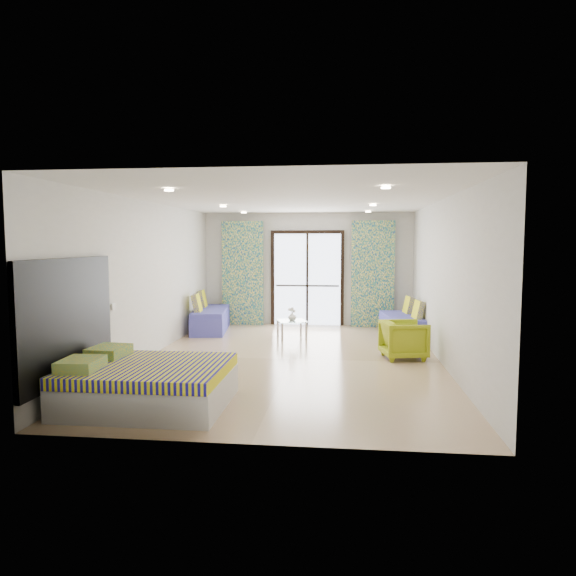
# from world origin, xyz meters

# --- Properties ---
(floor) EXTENTS (5.00, 7.50, 0.01)m
(floor) POSITION_xyz_m (0.00, 0.00, 0.00)
(floor) COLOR tan
(floor) RESTS_ON ground
(ceiling) EXTENTS (5.00, 7.50, 0.01)m
(ceiling) POSITION_xyz_m (0.00, 0.00, 2.70)
(ceiling) COLOR silver
(ceiling) RESTS_ON ground
(wall_back) EXTENTS (5.00, 0.01, 2.70)m
(wall_back) POSITION_xyz_m (0.00, 3.75, 1.35)
(wall_back) COLOR silver
(wall_back) RESTS_ON ground
(wall_front) EXTENTS (5.00, 0.01, 2.70)m
(wall_front) POSITION_xyz_m (0.00, -3.75, 1.35)
(wall_front) COLOR silver
(wall_front) RESTS_ON ground
(wall_left) EXTENTS (0.01, 7.50, 2.70)m
(wall_left) POSITION_xyz_m (-2.50, 0.00, 1.35)
(wall_left) COLOR silver
(wall_left) RESTS_ON ground
(wall_right) EXTENTS (0.01, 7.50, 2.70)m
(wall_right) POSITION_xyz_m (2.50, 0.00, 1.35)
(wall_right) COLOR silver
(wall_right) RESTS_ON ground
(balcony_door) EXTENTS (1.76, 0.08, 2.28)m
(balcony_door) POSITION_xyz_m (0.00, 3.72, 1.26)
(balcony_door) COLOR black
(balcony_door) RESTS_ON floor
(balcony_rail) EXTENTS (1.52, 0.03, 0.04)m
(balcony_rail) POSITION_xyz_m (0.00, 3.73, 0.95)
(balcony_rail) COLOR #595451
(balcony_rail) RESTS_ON balcony_door
(curtain_left) EXTENTS (1.00, 0.10, 2.50)m
(curtain_left) POSITION_xyz_m (-1.55, 3.57, 1.25)
(curtain_left) COLOR silver
(curtain_left) RESTS_ON floor
(curtain_right) EXTENTS (1.00, 0.10, 2.50)m
(curtain_right) POSITION_xyz_m (1.55, 3.57, 1.25)
(curtain_right) COLOR silver
(curtain_right) RESTS_ON floor
(downlight_a) EXTENTS (0.12, 0.12, 0.02)m
(downlight_a) POSITION_xyz_m (-1.40, -2.00, 2.67)
(downlight_a) COLOR #FFE0B2
(downlight_a) RESTS_ON ceiling
(downlight_b) EXTENTS (0.12, 0.12, 0.02)m
(downlight_b) POSITION_xyz_m (1.40, -2.00, 2.67)
(downlight_b) COLOR #FFE0B2
(downlight_b) RESTS_ON ceiling
(downlight_c) EXTENTS (0.12, 0.12, 0.02)m
(downlight_c) POSITION_xyz_m (-1.40, 1.00, 2.67)
(downlight_c) COLOR #FFE0B2
(downlight_c) RESTS_ON ceiling
(downlight_d) EXTENTS (0.12, 0.12, 0.02)m
(downlight_d) POSITION_xyz_m (1.40, 1.00, 2.67)
(downlight_d) COLOR #FFE0B2
(downlight_d) RESTS_ON ceiling
(downlight_e) EXTENTS (0.12, 0.12, 0.02)m
(downlight_e) POSITION_xyz_m (-1.40, 3.00, 2.67)
(downlight_e) COLOR #FFE0B2
(downlight_e) RESTS_ON ceiling
(downlight_f) EXTENTS (0.12, 0.12, 0.02)m
(downlight_f) POSITION_xyz_m (1.40, 3.00, 2.67)
(downlight_f) COLOR #FFE0B2
(downlight_f) RESTS_ON ceiling
(headboard) EXTENTS (0.06, 2.10, 1.50)m
(headboard) POSITION_xyz_m (-2.46, -2.70, 1.05)
(headboard) COLOR black
(headboard) RESTS_ON floor
(switch_plate) EXTENTS (0.02, 0.10, 0.10)m
(switch_plate) POSITION_xyz_m (-2.47, -1.45, 1.05)
(switch_plate) COLOR silver
(switch_plate) RESTS_ON wall_left
(bed) EXTENTS (1.88, 1.53, 0.65)m
(bed) POSITION_xyz_m (-1.48, -2.70, 0.27)
(bed) COLOR silver
(bed) RESTS_ON floor
(daybed_left) EXTENTS (0.94, 1.87, 0.89)m
(daybed_left) POSITION_xyz_m (-2.12, 2.62, 0.28)
(daybed_left) COLOR #4747A9
(daybed_left) RESTS_ON floor
(daybed_right) EXTENTS (0.85, 1.75, 0.83)m
(daybed_right) POSITION_xyz_m (2.11, 2.26, 0.26)
(daybed_right) COLOR #4747A9
(daybed_right) RESTS_ON floor
(coffee_table) EXTENTS (0.72, 0.72, 0.66)m
(coffee_table) POSITION_xyz_m (-0.18, 1.88, 0.34)
(coffee_table) COLOR silver
(coffee_table) RESTS_ON floor
(vase) EXTENTS (0.23, 0.23, 0.17)m
(vase) POSITION_xyz_m (-0.17, 1.86, 0.47)
(vase) COLOR white
(vase) RESTS_ON coffee_table
(armchair) EXTENTS (0.78, 0.81, 0.72)m
(armchair) POSITION_xyz_m (1.92, 0.26, 0.36)
(armchair) COLOR #98A815
(armchair) RESTS_ON floor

